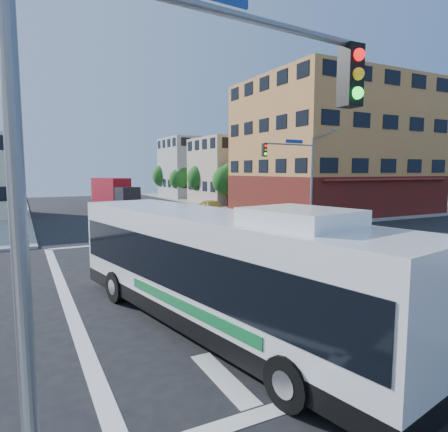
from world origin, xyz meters
name	(u,v)px	position (x,y,z in m)	size (l,w,h in m)	color
ground	(278,266)	(0.00, 0.00, 0.00)	(120.00, 120.00, 0.00)	black
sidewalk_ne	(332,198)	(35.00, 35.00, 0.07)	(50.00, 50.00, 0.15)	gray
corner_building_ne	(333,158)	(19.99, 18.48, 5.89)	(18.10, 15.44, 14.00)	#B77C41
building_east_near	(240,171)	(16.98, 33.98, 4.51)	(12.06, 10.06, 9.00)	tan
building_east_far	(200,168)	(16.98, 47.98, 5.01)	(12.06, 10.06, 10.00)	#A1A19C
signal_mast_ne	(297,165)	(9.08, 10.62, 4.98)	(7.91, 1.13, 8.07)	gray
signal_mast_sw	(170,135)	(-9.08, -10.64, 4.98)	(7.91, 1.01, 8.07)	gray
street_tree_a	(228,179)	(11.90, 27.92, 3.59)	(3.60, 3.60, 5.53)	#372614
street_tree_b	(201,176)	(11.90, 35.92, 3.75)	(3.80, 3.80, 5.79)	#372614
street_tree_c	(181,178)	(11.90, 43.92, 3.46)	(3.40, 3.40, 5.29)	#372614
street_tree_d	(164,175)	(11.90, 51.92, 3.88)	(4.00, 4.00, 6.03)	#372614
transit_bus	(215,267)	(-5.97, -5.43, 1.82)	(5.07, 12.85, 3.72)	black
box_truck	(115,193)	(-0.40, 34.37, 1.77)	(4.62, 8.41, 3.64)	#232328
parked_car	(212,207)	(6.59, 21.29, 0.81)	(1.91, 4.75, 1.62)	gold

